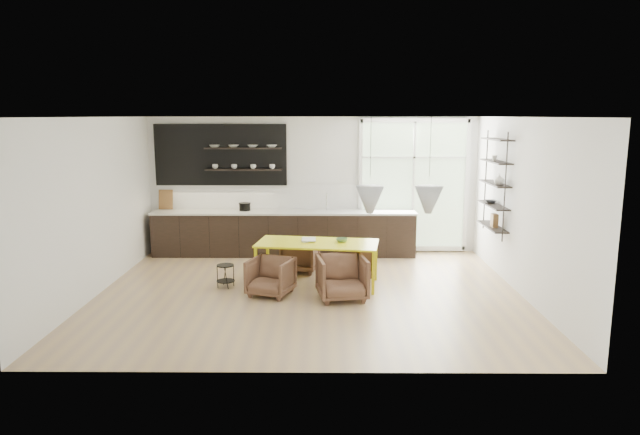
# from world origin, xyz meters

# --- Properties ---
(room) EXTENTS (7.02, 6.01, 2.91)m
(room) POSITION_xyz_m (0.58, 1.10, 1.46)
(room) COLOR tan
(room) RESTS_ON ground
(kitchen_run) EXTENTS (5.54, 0.69, 2.75)m
(kitchen_run) POSITION_xyz_m (-0.69, 2.69, 0.60)
(kitchen_run) COLOR black
(kitchen_run) RESTS_ON ground
(right_shelving) EXTENTS (0.26, 1.22, 1.90)m
(right_shelving) POSITION_xyz_m (3.36, 1.17, 1.65)
(right_shelving) COLOR black
(right_shelving) RESTS_ON ground
(dining_table) EXTENTS (2.19, 1.22, 0.76)m
(dining_table) POSITION_xyz_m (0.13, 0.47, 0.71)
(dining_table) COLOR #D6D10B
(dining_table) RESTS_ON ground
(armchair_back_left) EXTENTS (0.76, 0.78, 0.61)m
(armchair_back_left) POSITION_xyz_m (-0.21, 1.37, 0.30)
(armchair_back_left) COLOR brown
(armchair_back_left) RESTS_ON ground
(armchair_back_right) EXTENTS (0.69, 0.70, 0.61)m
(armchair_back_right) POSITION_xyz_m (0.85, 1.14, 0.30)
(armchair_back_right) COLOR brown
(armchair_back_right) RESTS_ON ground
(armchair_front_left) EXTENTS (0.85, 0.86, 0.62)m
(armchair_front_left) POSITION_xyz_m (-0.63, -0.11, 0.31)
(armchair_front_left) COLOR brown
(armchair_front_left) RESTS_ON ground
(armchair_front_right) EXTENTS (0.87, 0.89, 0.71)m
(armchair_front_right) POSITION_xyz_m (0.54, -0.31, 0.35)
(armchair_front_right) COLOR brown
(armchair_front_right) RESTS_ON ground
(wire_stool) EXTENTS (0.31, 0.31, 0.40)m
(wire_stool) POSITION_xyz_m (-1.45, 0.32, 0.26)
(wire_stool) COLOR black
(wire_stool) RESTS_ON ground
(table_book) EXTENTS (0.26, 0.34, 0.03)m
(table_book) POSITION_xyz_m (-0.15, 0.60, 0.77)
(table_book) COLOR white
(table_book) RESTS_ON dining_table
(table_bowl) EXTENTS (0.24, 0.24, 0.06)m
(table_bowl) POSITION_xyz_m (0.55, 0.52, 0.79)
(table_bowl) COLOR #597E51
(table_bowl) RESTS_ON dining_table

